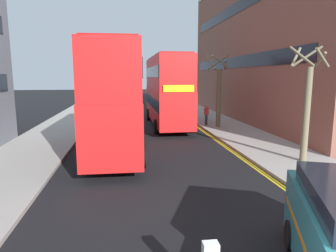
{
  "coord_description": "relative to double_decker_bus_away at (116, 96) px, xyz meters",
  "views": [
    {
      "loc": [
        -1.42,
        -2.52,
        4.1
      ],
      "look_at": [
        0.5,
        11.0,
        1.8
      ],
      "focal_mm": 32.01,
      "sensor_mm": 36.0,
      "label": 1
    }
  ],
  "objects": [
    {
      "name": "sidewalk_left",
      "position": [
        -4.58,
        2.05,
        -2.96
      ],
      "size": [
        4.0,
        80.0,
        0.14
      ],
      "primitive_type": "cube",
      "color": "#9E9991",
      "rests_on": "ground"
    },
    {
      "name": "kerb_line_inner",
      "position": [
        6.16,
        0.05,
        -3.03
      ],
      "size": [
        0.1,
        56.0,
        0.01
      ],
      "primitive_type": "cube",
      "color": "yellow",
      "rests_on": "ground"
    },
    {
      "name": "double_decker_bus_away",
      "position": [
        0.0,
        0.0,
        0.0
      ],
      "size": [
        2.93,
        10.85,
        5.64
      ],
      "color": "red",
      "rests_on": "ground"
    },
    {
      "name": "kerb_line_outer",
      "position": [
        6.32,
        0.05,
        -3.03
      ],
      "size": [
        0.1,
        56.0,
        0.01
      ],
      "primitive_type": "cube",
      "color": "yellow",
      "rests_on": "ground"
    },
    {
      "name": "pedestrian_far",
      "position": [
        6.96,
        6.89,
        -2.04
      ],
      "size": [
        0.34,
        0.22,
        1.62
      ],
      "color": "#2D2D38",
      "rests_on": "sidewalk_right"
    },
    {
      "name": "street_tree_near",
      "position": [
        8.69,
        -3.86,
        -0.23
      ],
      "size": [
        1.83,
        1.81,
        5.34
      ],
      "color": "#6B6047",
      "rests_on": "sidewalk_right"
    },
    {
      "name": "double_decker_bus_oncoming",
      "position": [
        3.85,
        7.84,
        0.0
      ],
      "size": [
        2.85,
        10.82,
        5.64
      ],
      "color": "red",
      "rests_on": "ground"
    },
    {
      "name": "sidewalk_right",
      "position": [
        8.42,
        2.05,
        -2.96
      ],
      "size": [
        4.0,
        80.0,
        0.14
      ],
      "primitive_type": "cube",
      "color": "#9E9991",
      "rests_on": "ground"
    },
    {
      "name": "townhouse_terrace_right",
      "position": [
        15.42,
        10.53,
        3.94
      ],
      "size": [
        10.08,
        28.0,
        13.93
      ],
      "color": "brown",
      "rests_on": "ground"
    },
    {
      "name": "street_tree_mid",
      "position": [
        7.67,
        6.05,
        -0.29
      ],
      "size": [
        1.89,
        1.89,
        5.61
      ],
      "color": "#6B6047",
      "rests_on": "sidewalk_right"
    }
  ]
}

